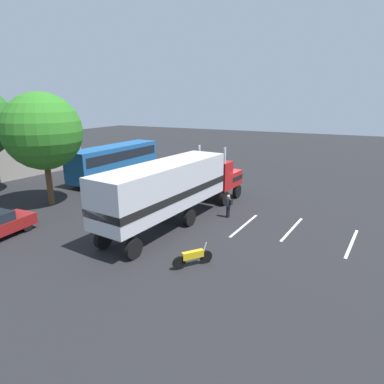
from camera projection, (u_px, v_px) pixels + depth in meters
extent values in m
plane|color=#232326|center=(222.00, 198.00, 26.24)|extent=(120.00, 120.00, 0.00)
cube|color=silver|center=(244.00, 225.00, 20.43)|extent=(4.40, 0.52, 0.01)
cube|color=silver|center=(292.00, 229.00, 19.84)|extent=(4.39, 0.66, 0.01)
cube|color=silver|center=(352.00, 243.00, 17.88)|extent=(4.39, 0.68, 0.01)
cube|color=#B21919|center=(224.00, 177.00, 26.12)|extent=(2.03, 2.66, 1.20)
cube|color=#B21919|center=(215.00, 175.00, 24.69)|extent=(1.64, 2.62, 2.20)
cube|color=silver|center=(229.00, 175.00, 26.89)|extent=(0.28, 2.10, 1.08)
cube|color=black|center=(224.00, 176.00, 26.11)|extent=(2.04, 2.70, 0.36)
cylinder|color=silver|center=(199.00, 167.00, 24.65)|extent=(0.18, 0.18, 3.40)
cylinder|color=silver|center=(224.00, 170.00, 23.51)|extent=(0.18, 0.18, 3.40)
cube|color=silver|center=(166.00, 186.00, 19.40)|extent=(10.70, 3.61, 2.80)
cube|color=black|center=(166.00, 192.00, 19.51)|extent=(10.71, 3.65, 0.44)
cylinder|color=silver|center=(203.00, 187.00, 26.05)|extent=(1.36, 0.76, 0.64)
cylinder|color=black|center=(214.00, 188.00, 27.26)|extent=(1.12, 0.41, 1.10)
cylinder|color=black|center=(237.00, 191.00, 26.12)|extent=(1.12, 0.41, 1.10)
cylinder|color=black|center=(200.00, 194.00, 25.39)|extent=(1.12, 0.41, 1.10)
cylinder|color=black|center=(224.00, 198.00, 24.26)|extent=(1.12, 0.41, 1.10)
cylinder|color=black|center=(162.00, 211.00, 21.39)|extent=(1.12, 0.41, 1.10)
cylinder|color=black|center=(189.00, 218.00, 20.25)|extent=(1.12, 0.41, 1.10)
cylinder|color=black|center=(103.00, 239.00, 17.14)|extent=(1.12, 0.41, 1.10)
cylinder|color=black|center=(133.00, 249.00, 16.00)|extent=(1.12, 0.41, 1.10)
cylinder|color=black|center=(227.00, 212.00, 21.69)|extent=(0.18, 0.18, 0.82)
cylinder|color=black|center=(229.00, 211.00, 21.81)|extent=(0.18, 0.18, 0.82)
cylinder|color=#333338|center=(228.00, 202.00, 21.55)|extent=(0.34, 0.34, 0.58)
sphere|color=tan|center=(229.00, 196.00, 21.44)|extent=(0.23, 0.23, 0.23)
cube|color=black|center=(231.00, 202.00, 21.43)|extent=(0.28, 0.20, 0.36)
cube|color=#1E5999|center=(115.00, 160.00, 32.28)|extent=(11.04, 2.75, 2.90)
cube|color=black|center=(115.00, 154.00, 32.12)|extent=(10.38, 2.77, 0.90)
cylinder|color=black|center=(133.00, 166.00, 36.67)|extent=(1.00, 0.30, 1.00)
cylinder|color=black|center=(148.00, 168.00, 35.66)|extent=(1.00, 0.30, 1.00)
cylinder|color=black|center=(81.00, 180.00, 30.06)|extent=(1.00, 0.30, 1.00)
cylinder|color=black|center=(99.00, 183.00, 29.04)|extent=(1.00, 0.30, 1.00)
cylinder|color=black|center=(10.00, 223.00, 20.05)|extent=(0.65, 0.26, 0.64)
cylinder|color=black|center=(27.00, 226.00, 19.44)|extent=(0.65, 0.26, 0.64)
cylinder|color=black|center=(206.00, 257.00, 15.62)|extent=(0.58, 0.49, 0.66)
cylinder|color=black|center=(179.00, 263.00, 15.04)|extent=(0.58, 0.49, 0.66)
cube|color=gold|center=(193.00, 255.00, 15.25)|extent=(1.01, 0.87, 0.36)
cylinder|color=silver|center=(204.00, 249.00, 15.46)|extent=(0.27, 0.23, 0.69)
cylinder|color=brown|center=(49.00, 182.00, 24.12)|extent=(0.44, 0.44, 3.65)
sphere|color=#2F7C23|center=(43.00, 131.00, 23.06)|extent=(5.65, 5.65, 5.65)
cube|color=#9E938C|center=(8.00, 155.00, 34.10)|extent=(15.07, 7.38, 4.31)
cube|color=#3F3833|center=(5.00, 137.00, 33.57)|extent=(15.18, 7.49, 0.50)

